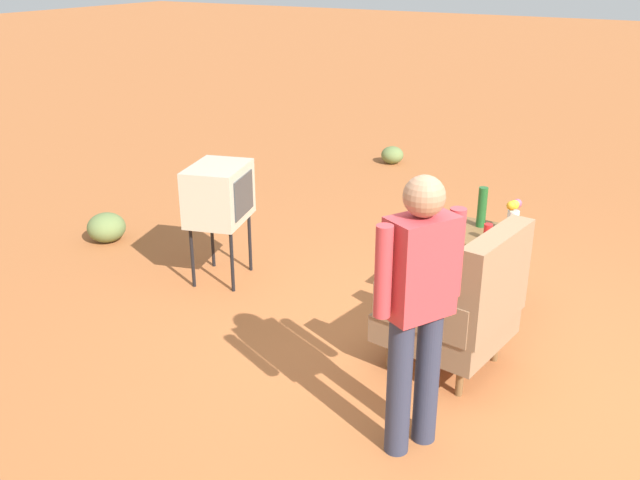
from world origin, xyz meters
name	(u,v)px	position (x,y,z in m)	size (l,w,h in m)	color
ground_plane	(461,379)	(0.00, 0.00, 0.00)	(60.00, 60.00, 0.00)	#AD6033
armchair	(461,304)	(-0.10, -0.08, 0.50)	(0.86, 0.87, 1.06)	brown
side_table	(482,245)	(-0.99, -0.24, 0.57)	(0.56, 0.56, 0.68)	black
tv_on_stand	(219,194)	(-0.46, -2.37, 0.78)	(0.70, 0.59, 1.03)	black
person_standing	(418,301)	(0.80, -0.03, 0.94)	(0.51, 0.36, 1.64)	#2D3347
soda_can_red	(488,232)	(-0.88, -0.17, 0.74)	(0.07, 0.07, 0.12)	red
bottle_wine_green	(482,207)	(-1.12, -0.30, 0.84)	(0.07, 0.07, 0.32)	#1E5623
flower_vase	(513,215)	(-1.10, -0.05, 0.82)	(0.14, 0.10, 0.27)	silver
shrub_near	(392,155)	(-4.56, -2.64, 0.12)	(0.30, 0.30, 0.23)	olive
shrub_mid	(106,227)	(-0.56, -3.90, 0.15)	(0.38, 0.38, 0.29)	olive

